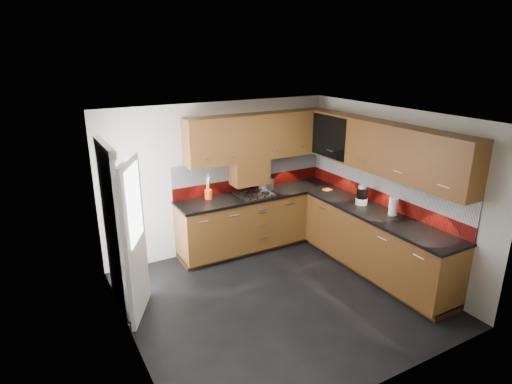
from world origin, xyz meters
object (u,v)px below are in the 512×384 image
utensil_pot (208,193)px  food_processor (362,196)px  gas_hob (254,194)px  toaster (264,184)px

utensil_pot → food_processor: size_ratio=1.42×
food_processor → utensil_pot: bearing=144.9°
gas_hob → food_processor: 1.67m
toaster → food_processor: (0.92, -1.32, 0.04)m
food_processor → toaster: bearing=124.8°
toaster → utensil_pot: bearing=178.6°
gas_hob → utensil_pot: (-0.72, 0.18, 0.08)m
gas_hob → utensil_pot: bearing=166.0°
gas_hob → utensil_pot: 0.74m
utensil_pot → food_processor: 2.33m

